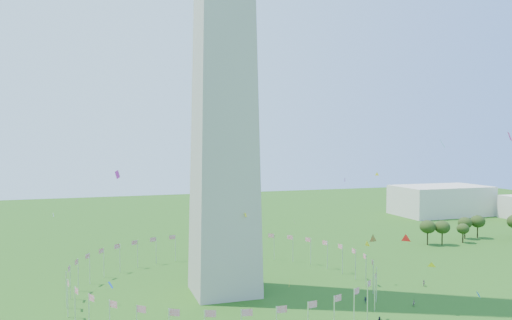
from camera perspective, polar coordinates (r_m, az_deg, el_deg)
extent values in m
cylinder|color=silver|center=(153.28, 11.30, -11.64)|extent=(0.24, 0.24, 9.00)
cylinder|color=silver|center=(158.90, 9.85, -11.13)|extent=(0.24, 0.24, 9.00)
cylinder|color=silver|center=(163.92, 8.16, -10.70)|extent=(0.24, 0.24, 9.00)
cylinder|color=silver|center=(168.25, 6.27, -10.35)|extent=(0.24, 0.24, 9.00)
cylinder|color=silver|center=(171.80, 4.23, -10.08)|extent=(0.24, 0.24, 9.00)
cylinder|color=silver|center=(174.53, 2.09, -9.88)|extent=(0.24, 0.24, 9.00)
cylinder|color=silver|center=(176.38, -0.14, -9.75)|extent=(0.24, 0.24, 9.00)
cylinder|color=silver|center=(177.33, -2.41, -9.69)|extent=(0.24, 0.24, 9.00)
cylinder|color=silver|center=(177.37, -4.69, -9.69)|extent=(0.24, 0.24, 9.00)
cylinder|color=silver|center=(176.50, -6.96, -9.76)|extent=(0.24, 0.24, 9.00)
cylinder|color=silver|center=(174.72, -9.19, -9.90)|extent=(0.24, 0.24, 9.00)
cylinder|color=silver|center=(172.07, -11.34, -10.10)|extent=(0.24, 0.24, 9.00)
cylinder|color=silver|center=(168.58, -13.39, -10.38)|extent=(0.24, 0.24, 9.00)
cylinder|color=silver|center=(164.32, -15.29, -10.73)|extent=(0.24, 0.24, 9.00)
cylinder|color=silver|center=(159.35, -17.00, -11.15)|extent=(0.24, 0.24, 9.00)
cylinder|color=silver|center=(153.78, -18.47, -11.66)|extent=(0.24, 0.24, 9.00)
cylinder|color=silver|center=(147.70, -19.65, -12.26)|extent=(0.24, 0.24, 9.00)
cylinder|color=silver|center=(141.25, -20.47, -12.94)|extent=(0.24, 0.24, 9.00)
cylinder|color=silver|center=(134.58, -20.86, -13.71)|extent=(0.24, 0.24, 9.00)
cylinder|color=silver|center=(127.89, -20.72, -14.56)|extent=(0.24, 0.24, 9.00)
cylinder|color=silver|center=(121.39, -19.98, -15.47)|extent=(0.24, 0.24, 9.00)
cylinder|color=silver|center=(115.33, -18.55, -16.41)|extent=(0.24, 0.24, 9.00)
cylinder|color=silver|center=(109.55, 8.91, -17.33)|extent=(0.24, 0.24, 9.00)
cylinder|color=silver|center=(114.84, 11.14, -16.41)|extent=(0.24, 0.24, 9.00)
cylinder|color=silver|center=(120.86, 12.62, -15.47)|extent=(0.24, 0.24, 9.00)
cylinder|color=silver|center=(127.33, 13.41, -14.55)|extent=(0.24, 0.24, 9.00)
cylinder|color=silver|center=(134.02, 13.59, -13.69)|extent=(0.24, 0.24, 9.00)
cylinder|color=silver|center=(140.69, 13.25, -12.92)|extent=(0.24, 0.24, 9.00)
cylinder|color=silver|center=(147.16, 12.46, -12.23)|extent=(0.24, 0.24, 9.00)
cube|color=beige|center=(295.67, 20.36, -4.34)|extent=(50.00, 30.00, 16.00)
imported|color=black|center=(133.60, 12.40, -15.38)|extent=(1.19, 0.91, 1.63)
imported|color=slate|center=(134.39, 17.62, -15.35)|extent=(0.87, 0.75, 1.56)
imported|color=black|center=(120.77, 13.94, -17.34)|extent=(1.62, 0.97, 1.63)
imported|color=gray|center=(152.47, 18.63, -13.19)|extent=(1.45, 1.80, 1.80)
plane|color=red|center=(125.98, 16.76, -8.62)|extent=(1.49, 2.38, 2.62)
plane|color=#CC2699|center=(103.54, 27.01, 2.42)|extent=(1.44, 1.59, 1.96)
plane|color=#CC2699|center=(98.58, -15.56, -1.61)|extent=(0.24, 1.83, 1.82)
plane|color=white|center=(147.08, -22.14, -5.85)|extent=(0.28, 1.62, 1.59)
plane|color=yellow|center=(127.92, -1.20, -6.30)|extent=(0.98, 1.01, 1.22)
plane|color=#CC2699|center=(118.86, 4.45, -7.13)|extent=(1.77, 1.19, 1.84)
plane|color=#CC2699|center=(145.76, 10.12, -2.25)|extent=(0.61, 1.30, 1.44)
plane|color=blue|center=(104.10, 24.07, -13.85)|extent=(0.71, 1.42, 1.23)
plane|color=yellow|center=(135.24, 12.60, -9.36)|extent=(0.70, 1.62, 1.72)
plane|color=orange|center=(107.47, 3.82, -13.91)|extent=(1.61, 0.60, 1.70)
plane|color=blue|center=(133.62, -16.28, -13.55)|extent=(1.95, 1.98, 1.73)
plane|color=yellow|center=(147.16, 13.65, -1.61)|extent=(1.13, 0.57, 1.14)
plane|color=orange|center=(127.40, 13.22, -8.79)|extent=(2.08, 0.38, 2.11)
plane|color=yellow|center=(127.44, 19.43, -11.28)|extent=(1.71, 2.31, 2.04)
plane|color=green|center=(107.39, 20.54, 1.75)|extent=(1.57, 2.35, 1.98)
ellipsoid|color=#2C4416|center=(209.41, 19.02, -7.88)|extent=(6.15, 6.15, 9.61)
ellipsoid|color=#2C4416|center=(211.38, 20.51, -7.83)|extent=(6.02, 6.02, 9.41)
ellipsoid|color=#2C4416|center=(218.77, 22.57, -7.75)|extent=(4.89, 4.89, 7.65)
ellipsoid|color=#2C4416|center=(227.58, 22.77, -7.21)|extent=(5.72, 5.72, 8.94)
ellipsoid|color=#2C4416|center=(231.30, 23.99, -7.01)|extent=(6.07, 6.07, 9.49)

